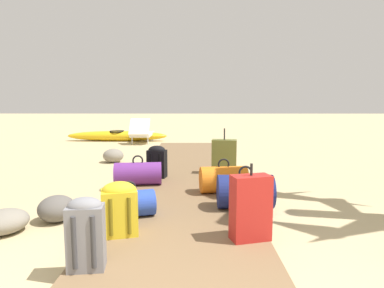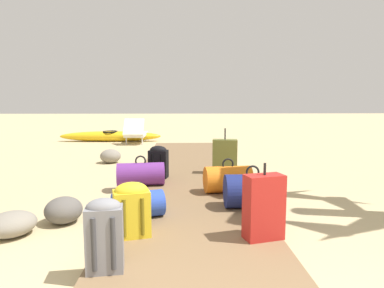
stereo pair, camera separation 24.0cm
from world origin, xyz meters
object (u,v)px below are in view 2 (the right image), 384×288
Objects in this scene: duffel_bag_blue at (138,204)px; backpack_yellow at (132,208)px; suitcase_olive at (225,156)px; lounge_chair at (136,133)px; duffel_bag_orange at (228,179)px; kayak at (110,136)px; suitcase_red at (264,207)px; duffel_bag_navy at (252,191)px; backpack_grey at (104,233)px; backpack_black at (158,161)px; duffel_bag_purple at (141,174)px.

backpack_yellow is (0.00, -0.50, 0.12)m from duffel_bag_blue.
suitcase_olive reaches higher than lounge_chair.
duffel_bag_blue is 2.54m from suitcase_olive.
kayak is at bearing 113.81° from duffel_bag_orange.
kayak is (-3.06, 5.46, -0.21)m from suitcase_olive.
lounge_chair reaches higher than kayak.
backpack_yellow is 8.39m from kayak.
suitcase_olive is at bearing -66.56° from lounge_chair.
kayak is (-3.05, 8.29, -0.21)m from suitcase_red.
duffel_bag_navy is 0.20× the size of kayak.
backpack_grey is 0.36× the size of lounge_chair.
suitcase_red is (1.21, -0.61, 0.15)m from duffel_bag_blue.
duffel_bag_orange is (1.01, -0.92, -0.09)m from backpack_black.
duffel_bag_navy is (0.08, -1.91, -0.10)m from suitcase_olive.
duffel_bag_orange is 0.86× the size of suitcase_olive.
backpack_grey is (-0.10, -1.16, 0.14)m from duffel_bag_blue.
suitcase_red is 1.08× the size of duffel_bag_navy.
duffel_bag_navy is at bearing 13.78° from duffel_bag_blue.
suitcase_olive is (0.11, 1.22, 0.11)m from duffel_bag_orange.
suitcase_olive reaches higher than duffel_bag_purple.
backpack_black is 1.37m from duffel_bag_orange.
duffel_bag_navy is 1.27× the size of backpack_yellow.
duffel_bag_orange is at bearing 60.97° from backpack_grey.
kayak is at bearing 113.09° from duffel_bag_navy.
kayak is at bearing 105.26° from duffel_bag_purple.
backpack_grey reaches higher than backpack_black.
duffel_bag_navy reaches higher than duffel_bag_blue.
duffel_bag_navy is 7.27m from lounge_chair.
duffel_bag_blue is 7.29m from lounge_chair.
duffel_bag_navy is (1.30, 0.32, 0.05)m from duffel_bag_blue.
backpack_grey is (-0.10, -0.66, 0.02)m from backpack_yellow.
kayak is at bearing 101.13° from backpack_grey.
backpack_yellow reaches higher than duffel_bag_blue.
suitcase_olive is 0.24× the size of kayak.
duffel_bag_purple is 1.43× the size of backpack_yellow.
duffel_bag_navy is 1.17× the size of backpack_grey.
suitcase_red is at bearing -56.55° from duffel_bag_purple.
backpack_black is (0.23, 0.50, 0.11)m from duffel_bag_purple.
duffel_bag_orange is (-0.11, 1.62, -0.12)m from suitcase_red.
suitcase_olive reaches higher than backpack_grey.
duffel_bag_purple is 0.93× the size of suitcase_olive.
backpack_black is (0.10, 1.93, 0.13)m from duffel_bag_blue.
backpack_yellow is at bearing -89.54° from duffel_bag_blue.
duffel_bag_orange is (1.24, -0.42, 0.01)m from duffel_bag_purple.
backpack_yellow is at bearing -85.88° from duffel_bag_purple.
backpack_yellow is (0.14, -1.93, 0.10)m from duffel_bag_purple.
duffel_bag_blue is 1.16× the size of backpack_black.
duffel_bag_purple is 0.22× the size of kayak.
suitcase_red is 1.21m from backpack_yellow.
duffel_bag_purple is 1.12× the size of duffel_bag_navy.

